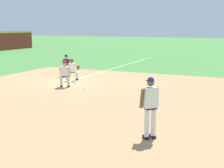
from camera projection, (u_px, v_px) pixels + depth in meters
name	position (u px, v px, depth m)	size (l,w,h in m)	color
ground_plane	(68.00, 82.00, 18.74)	(160.00, 160.00, 0.00)	#47843D
infield_dirt_patch	(95.00, 101.00, 14.00)	(18.00, 18.00, 0.01)	tan
foul_line_stripe	(123.00, 66.00, 26.47)	(17.26, 0.10, 0.00)	white
first_base_bag	(68.00, 81.00, 18.73)	(0.38, 0.38, 0.09)	white
baseball	(84.00, 89.00, 16.56)	(0.07, 0.07, 0.07)	white
pitcher	(150.00, 104.00, 9.11)	(0.85, 0.55, 1.86)	black
first_baseman	(73.00, 69.00, 19.17)	(0.74, 1.08, 1.34)	black
baserunner	(65.00, 73.00, 17.04)	(0.60, 0.67, 1.46)	black
umpire	(66.00, 65.00, 20.76)	(0.67, 0.67, 1.46)	black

